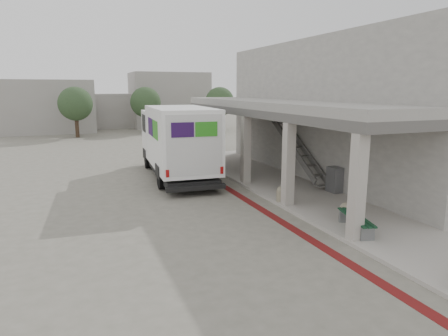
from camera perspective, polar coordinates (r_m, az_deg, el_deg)
name	(u,v)px	position (r m, az deg, el deg)	size (l,w,h in m)	color
ground	(244,217)	(14.69, 2.83, -6.95)	(120.00, 120.00, 0.00)	#666257
bike_lane_stripe	(246,200)	(16.82, 3.16, -4.56)	(0.35, 40.00, 0.01)	maroon
sidewalk	(335,204)	(16.64, 15.56, -4.95)	(4.40, 28.00, 0.12)	#A0998F
transit_building	(330,112)	(21.35, 14.94, 7.70)	(7.60, 17.00, 7.00)	gray
distant_backdrop	(94,106)	(48.73, -18.06, 8.49)	(28.00, 10.00, 6.50)	#999691
tree_left	(75,104)	(40.76, -20.46, 8.57)	(3.20, 3.20, 4.80)	#38281C
tree_mid	(146,102)	(43.44, -11.15, 9.18)	(3.20, 3.20, 4.80)	#38281C
tree_right	(220,102)	(44.61, -0.62, 9.44)	(3.20, 3.20, 4.80)	#38281C
fedex_truck	(177,140)	(20.93, -6.76, 4.00)	(3.25, 8.83, 3.70)	black
bench	(356,220)	(13.49, 18.33, -7.13)	(0.98, 2.07, 0.48)	slate
bollard_near	(346,211)	(14.55, 17.02, -5.88)	(0.40, 0.40, 0.60)	gray
bollard_far	(281,194)	(16.31, 8.22, -3.63)	(0.41, 0.41, 0.61)	gray
utility_cabinet	(335,180)	(18.15, 15.58, -1.60)	(0.50, 0.67, 1.11)	slate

